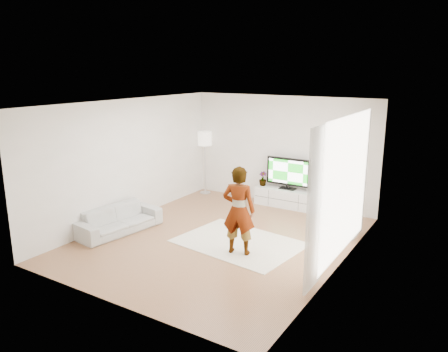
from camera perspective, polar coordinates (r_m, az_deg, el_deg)
The scene contains 17 objects.
floor at distance 9.19m, azimuth -0.59°, elevation -8.25°, with size 6.00×6.00×0.00m, color #A7724B.
ceiling at distance 8.53m, azimuth -0.64°, elevation 9.44°, with size 6.00×6.00×0.00m, color white.
wall_left at distance 10.28m, azimuth -12.45°, elevation 2.01°, with size 0.02×6.00×2.80m, color white.
wall_right at distance 7.75m, azimuth 15.19°, elevation -2.06°, with size 0.02×6.00×2.80m, color white.
wall_back at distance 11.34m, azimuth 7.58°, elevation 3.32°, with size 5.00×0.02×2.80m, color white.
wall_front at distance 6.53m, azimuth -14.97°, elevation -5.05°, with size 5.00×0.02×2.80m, color white.
window at distance 8.02m, azimuth 15.71°, elevation -1.19°, with size 0.01×2.60×2.50m, color white.
curtain_near at distance 6.88m, azimuth 11.91°, elevation -4.33°, with size 0.04×0.70×2.60m, color white.
curtain_far at distance 9.28m, azimuth 17.49°, elevation 0.09°, with size 0.04×0.70×2.60m, color white.
media_console at distance 11.30m, azimuth 8.21°, elevation -2.85°, with size 1.65×0.47×0.46m.
television at distance 11.15m, azimuth 8.39°, elevation 0.47°, with size 1.16×0.23×0.81m.
game_console at distance 10.95m, azimuth 11.72°, elevation -1.69°, with size 0.06×0.16×0.22m.
potted_plant at distance 11.47m, azimuth 5.09°, elevation -0.34°, with size 0.21×0.21×0.37m, color #3F7238.
rug at distance 9.01m, azimuth 1.96°, elevation -8.68°, with size 2.42×1.74×0.01m, color white.
player at distance 8.22m, azimuth 1.94°, elevation -4.52°, with size 0.62×0.41×1.71m, color #334772.
sofa at distance 9.77m, azimuth -13.60°, elevation -5.55°, with size 1.89×0.74×0.55m, color #A6A7A2.
floor_lamp at distance 12.13m, azimuth -2.53°, elevation 4.55°, with size 0.39×0.39×1.76m.
Camera 1 is at (4.57, -7.17, 3.48)m, focal length 35.00 mm.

